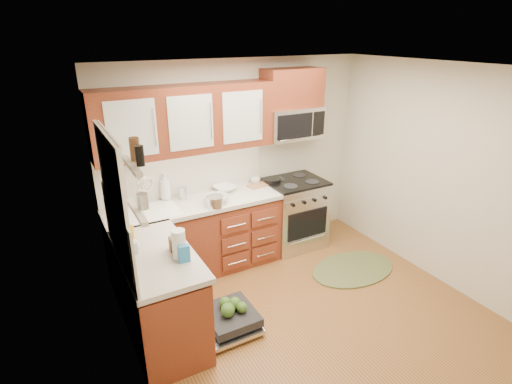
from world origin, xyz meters
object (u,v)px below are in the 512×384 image
sink (152,222)px  cutting_board (258,185)px  dishwasher (227,320)px  stock_pot (215,201)px  upper_cabinets (185,120)px  range (294,213)px  bowl_b (217,199)px  bowl_a (225,188)px  rug (353,269)px  skillet (273,180)px  paper_towel_roll (179,244)px  cup (255,180)px  microwave (292,123)px

sink → cutting_board: (1.43, 0.13, 0.13)m
dishwasher → stock_pot: (0.30, 0.92, 0.89)m
upper_cabinets → stock_pot: bearing=-65.2°
upper_cabinets → range: bearing=-5.9°
range → bowl_b: (-1.18, -0.12, 0.49)m
range → bowl_a: (-0.94, 0.17, 0.48)m
rug → skillet: size_ratio=5.18×
dishwasher → skillet: size_ratio=3.20×
sink → paper_towel_roll: size_ratio=2.35×
upper_cabinets → cutting_board: upper_cabinets is taller
rug → paper_towel_roll: bearing=-175.9°
upper_cabinets → sink: 1.21m
cutting_board → paper_towel_roll: (-1.45, -1.20, 0.12)m
dishwasher → skillet: 1.97m
bowl_b → cup: cup is taller
upper_cabinets → skillet: (1.12, -0.03, -0.90)m
range → bowl_a: 1.07m
microwave → dishwasher: size_ratio=1.09×
rug → stock_pot: (-1.54, 0.71, 0.98)m
upper_cabinets → cup: (0.93, 0.07, -0.90)m
microwave → cutting_board: size_ratio=3.03×
skillet → stock_pot: stock_pot is taller
sink → cup: bearing=9.0°
stock_pot → cutting_board: 0.81m
microwave → rug: (0.30, -1.04, -1.69)m
sink → bowl_a: (0.99, 0.18, 0.16)m
range → stock_pot: 1.36m
upper_cabinets → range: (1.41, -0.15, -1.40)m
paper_towel_roll → cup: 1.96m
dishwasher → bowl_b: (0.36, 1.01, 0.87)m
range → upper_cabinets: bearing=174.1°
upper_cabinets → microwave: size_ratio=2.70×
dishwasher → stock_pot: 1.31m
dishwasher → rug: size_ratio=0.62×
cup → rug: bearing=-55.5°
skillet → cutting_board: 0.22m
sink → bowl_b: 0.78m
sink → bowl_b: bowl_b is taller
dishwasher → paper_towel_roll: (-0.41, 0.05, 0.96)m
sink → cutting_board: 1.44m
cutting_board → bowl_b: size_ratio=0.90×
paper_towel_roll → cup: bearing=41.4°
dishwasher → bowl_a: bowl_a is taller
upper_cabinets → range: 1.99m
stock_pot → bowl_b: 0.11m
upper_cabinets → bowl_a: upper_cabinets is taller
bowl_b → bowl_a: bearing=50.9°
bowl_a → dishwasher: bearing=-114.7°
skillet → stock_pot: bearing=-161.3°
cutting_board → bowl_b: bearing=-160.7°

